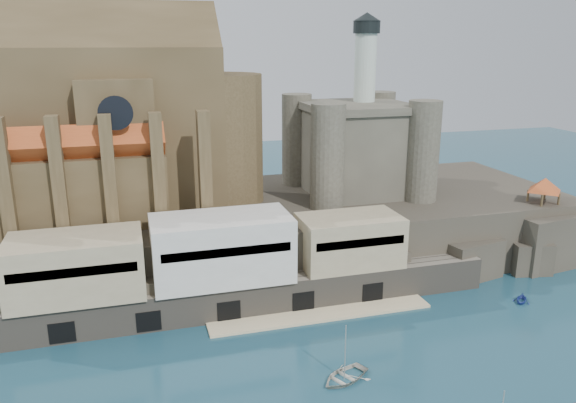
{
  "coord_description": "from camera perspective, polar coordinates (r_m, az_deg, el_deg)",
  "views": [
    {
      "loc": [
        -20.81,
        -45.11,
        34.85
      ],
      "look_at": [
        1.49,
        32.0,
        11.81
      ],
      "focal_mm": 35.0,
      "sensor_mm": 36.0,
      "label": 1
    }
  ],
  "objects": [
    {
      "name": "pavilion",
      "position": [
        97.42,
        24.62,
        1.41
      ],
      "size": [
        6.4,
        6.4,
        5.4
      ],
      "color": "#493A22",
      "rests_on": "rock_outcrop"
    },
    {
      "name": "boat_6",
      "position": [
        63.26,
        5.74,
        -17.51
      ],
      "size": [
        3.0,
        4.34,
        5.93
      ],
      "primitive_type": "imported",
      "rotation": [
        0.0,
        0.0,
        5.18
      ],
      "color": "beige",
      "rests_on": "ground"
    },
    {
      "name": "castle_keep",
      "position": [
        95.19,
        6.97,
        5.89
      ],
      "size": [
        21.2,
        21.2,
        29.3
      ],
      "color": "#4A463A",
      "rests_on": "promontory"
    },
    {
      "name": "ground",
      "position": [
        60.68,
        7.48,
        -19.19
      ],
      "size": [
        300.0,
        300.0,
        0.0
      ],
      "primitive_type": "plane",
      "color": "#173E4F",
      "rests_on": "ground"
    },
    {
      "name": "promontory",
      "position": [
        91.96,
        -2.29,
        -2.99
      ],
      "size": [
        100.0,
        36.0,
        10.0
      ],
      "color": "#2C2721",
      "rests_on": "ground"
    },
    {
      "name": "church",
      "position": [
        87.95,
        -18.26,
        6.9
      ],
      "size": [
        47.0,
        25.93,
        30.51
      ],
      "color": "#493A22",
      "rests_on": "promontory"
    },
    {
      "name": "quay",
      "position": [
        74.77,
        -6.76,
        -6.75
      ],
      "size": [
        70.0,
        12.0,
        13.05
      ],
      "color": "#6B6356",
      "rests_on": "ground"
    },
    {
      "name": "boat_7",
      "position": [
        85.38,
        22.61,
        -9.4
      ],
      "size": [
        3.09,
        3.1,
        3.15
      ],
      "primitive_type": "imported",
      "rotation": [
        0.0,
        0.0,
        5.49
      ],
      "color": "#263B96",
      "rests_on": "ground"
    },
    {
      "name": "rock_outcrop",
      "position": [
        99.65,
        24.1,
        -3.46
      ],
      "size": [
        14.5,
        10.5,
        8.7
      ],
      "color": "#2C2721",
      "rests_on": "ground"
    }
  ]
}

